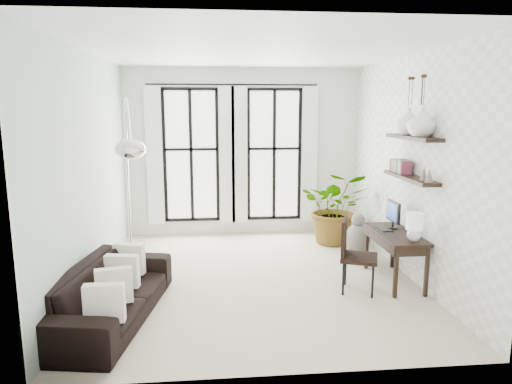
{
  "coord_description": "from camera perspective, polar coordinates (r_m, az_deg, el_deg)",
  "views": [
    {
      "loc": [
        -0.58,
        -6.31,
        2.43
      ],
      "look_at": [
        0.04,
        0.3,
        1.22
      ],
      "focal_mm": 32.0,
      "sensor_mm": 36.0,
      "label": 1
    }
  ],
  "objects": [
    {
      "name": "sofa",
      "position": [
        5.69,
        -17.74,
        -11.87
      ],
      "size": [
        1.23,
        2.35,
        0.65
      ],
      "primitive_type": "imported",
      "rotation": [
        0.0,
        0.0,
        1.41
      ],
      "color": "black",
      "rests_on": "floor"
    },
    {
      "name": "desk",
      "position": [
        6.66,
        17.2,
        -5.29
      ],
      "size": [
        0.52,
        1.22,
        1.12
      ],
      "color": "black",
      "rests_on": "floor"
    },
    {
      "name": "wall_back",
      "position": [
        8.87,
        -1.61,
        4.95
      ],
      "size": [
        4.5,
        0.0,
        4.5
      ],
      "primitive_type": "plane",
      "rotation": [
        1.57,
        0.0,
        0.0
      ],
      "color": "white",
      "rests_on": "floor"
    },
    {
      "name": "ceiling",
      "position": [
        6.38,
        -0.13,
        17.26
      ],
      "size": [
        5.0,
        5.0,
        0.0
      ],
      "primitive_type": "plane",
      "color": "white",
      "rests_on": "wall_back"
    },
    {
      "name": "vase_b",
      "position": [
        6.69,
        18.55,
        8.4
      ],
      "size": [
        0.37,
        0.37,
        0.38
      ],
      "primitive_type": "imported",
      "color": "white",
      "rests_on": "shelf_upper"
    },
    {
      "name": "windows",
      "position": [
        8.79,
        -2.89,
        4.63
      ],
      "size": [
        3.26,
        0.13,
        2.65
      ],
      "color": "white",
      "rests_on": "wall_back"
    },
    {
      "name": "wall_right",
      "position": [
        6.97,
        18.67,
        2.95
      ],
      "size": [
        0.0,
        5.0,
        5.0
      ],
      "primitive_type": "plane",
      "rotation": [
        1.57,
        0.0,
        -1.57
      ],
      "color": "white",
      "rests_on": "floor"
    },
    {
      "name": "buddha",
      "position": [
        7.6,
        12.57,
        -5.95
      ],
      "size": [
        0.44,
        0.44,
        0.79
      ],
      "color": "gray",
      "rests_on": "floor"
    },
    {
      "name": "plant",
      "position": [
        8.41,
        9.93,
        -1.91
      ],
      "size": [
        1.44,
        1.32,
        1.34
      ],
      "primitive_type": "imported",
      "rotation": [
        0.0,
        0.0,
        -0.26
      ],
      "color": "#2D7228",
      "rests_on": "floor"
    },
    {
      "name": "vase_a",
      "position": [
        6.32,
        20.02,
        8.24
      ],
      "size": [
        0.37,
        0.37,
        0.38
      ],
      "primitive_type": "imported",
      "color": "white",
      "rests_on": "shelf_upper"
    },
    {
      "name": "wall_left",
      "position": [
        6.58,
        -20.06,
        2.46
      ],
      "size": [
        0.0,
        5.0,
        5.0
      ],
      "primitive_type": "plane",
      "rotation": [
        1.57,
        0.0,
        1.57
      ],
      "color": "#B0C5B5",
      "rests_on": "floor"
    },
    {
      "name": "arc_lamp",
      "position": [
        6.25,
        -15.77,
        6.04
      ],
      "size": [
        0.77,
        2.26,
        2.58
      ],
      "color": "silver",
      "rests_on": "floor"
    },
    {
      "name": "wall_shelves",
      "position": [
        6.62,
        18.67,
        3.7
      ],
      "size": [
        0.25,
        1.3,
        0.6
      ],
      "color": "black",
      "rests_on": "wall_right"
    },
    {
      "name": "floor",
      "position": [
        6.78,
        -0.12,
        -10.65
      ],
      "size": [
        5.0,
        5.0,
        0.0
      ],
      "primitive_type": "plane",
      "color": "beige",
      "rests_on": "ground"
    },
    {
      "name": "throw_pillows",
      "position": [
        5.61,
        -16.83,
        -10.26
      ],
      "size": [
        0.4,
        1.52,
        0.4
      ],
      "color": "silver",
      "rests_on": "sofa"
    },
    {
      "name": "desk_chair",
      "position": [
        6.28,
        11.98,
        -7.16
      ],
      "size": [
        0.61,
        0.61,
        0.99
      ],
      "rotation": [
        0.0,
        0.0,
        -0.36
      ],
      "color": "black",
      "rests_on": "floor"
    }
  ]
}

